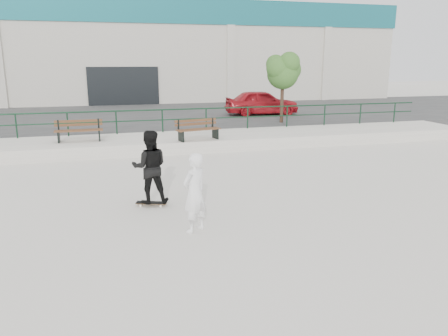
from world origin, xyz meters
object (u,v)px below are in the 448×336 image
object	(u,v)px
bench_left	(79,131)
red_car	(262,102)
standing_skater	(150,167)
seated_skater	(195,193)
bench_right	(198,130)
tree	(283,70)
skateboard	(151,203)

from	to	relation	value
bench_left	red_car	xyz separation A→B (m)	(10.02, 6.31, 0.31)
standing_skater	seated_skater	size ratio (longest dim) A/B	1.07
bench_right	seated_skater	xyz separation A→B (m)	(-1.86, -8.31, -0.04)
tree	seated_skater	size ratio (longest dim) A/B	2.05
standing_skater	seated_skater	world-z (taller)	standing_skater
red_car	seated_skater	size ratio (longest dim) A/B	2.46
bench_left	tree	xyz separation A→B (m)	(9.89, 2.93, 2.25)
bench_left	bench_right	distance (m)	4.71
bench_right	skateboard	bearing A→B (deg)	-124.19
red_car	standing_skater	xyz separation A→B (m)	(-8.00, -13.62, -0.21)
red_car	skateboard	distance (m)	15.84
bench_right	tree	xyz separation A→B (m)	(5.29, 3.90, 2.25)
bench_left	tree	distance (m)	10.56
tree	red_car	size ratio (longest dim) A/B	0.83
red_car	skateboard	size ratio (longest dim) A/B	5.33
bench_left	red_car	bearing A→B (deg)	31.54
bench_left	seated_skater	world-z (taller)	seated_skater
skateboard	bench_left	bearing A→B (deg)	125.26
bench_left	standing_skater	xyz separation A→B (m)	(2.02, -7.31, 0.10)
bench_left	standing_skater	world-z (taller)	standing_skater
bench_left	skateboard	world-z (taller)	bench_left
bench_left	seated_skater	xyz separation A→B (m)	(2.75, -9.28, -0.05)
skateboard	seated_skater	world-z (taller)	seated_skater
bench_right	standing_skater	size ratio (longest dim) A/B	1.01
red_car	skateboard	world-z (taller)	red_car
seated_skater	bench_right	bearing A→B (deg)	-137.14
skateboard	standing_skater	size ratio (longest dim) A/B	0.43
bench_right	standing_skater	distance (m)	6.85
bench_right	standing_skater	world-z (taller)	standing_skater
red_car	standing_skater	size ratio (longest dim) A/B	2.30
seated_skater	red_car	bearing A→B (deg)	-149.55
tree	standing_skater	distance (m)	13.09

